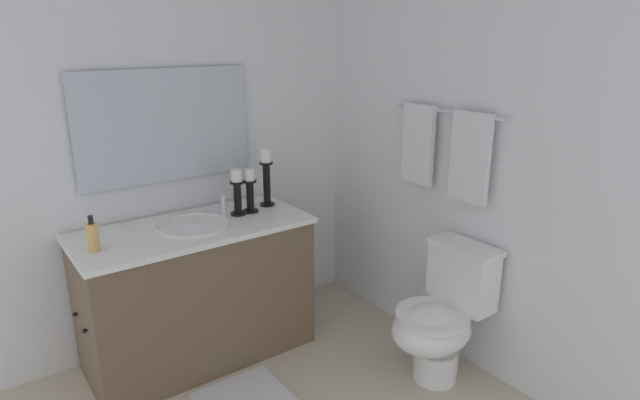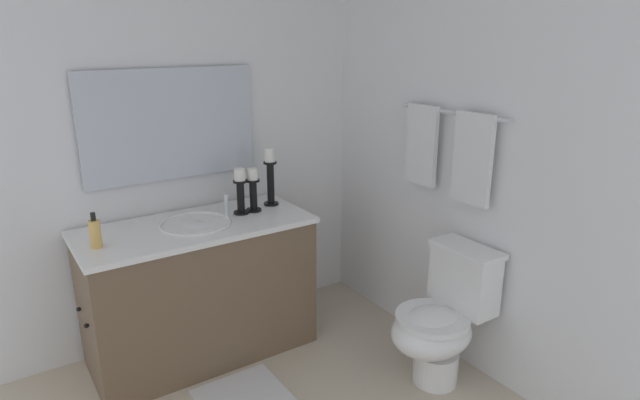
% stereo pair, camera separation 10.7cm
% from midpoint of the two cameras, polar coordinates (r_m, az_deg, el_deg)
% --- Properties ---
extents(wall_back, '(2.48, 0.04, 2.45)m').
position_cam_midpoint_polar(wall_back, '(2.91, 18.13, 4.80)').
color(wall_back, white).
rests_on(wall_back, ground).
extents(wall_left, '(0.04, 2.39, 2.45)m').
position_cam_midpoint_polar(wall_left, '(3.22, -14.10, 6.31)').
color(wall_left, white).
rests_on(wall_left, ground).
extents(vanity_cabinet, '(0.58, 1.28, 0.81)m').
position_cam_midpoint_polar(vanity_cabinet, '(3.18, -11.72, -9.37)').
color(vanity_cabinet, brown).
rests_on(vanity_cabinet, ground).
extents(sink_basin, '(0.40, 0.40, 0.24)m').
position_cam_midpoint_polar(sink_basin, '(3.03, -12.12, -3.22)').
color(sink_basin, white).
rests_on(sink_basin, vanity_cabinet).
extents(mirror, '(0.02, 1.00, 0.63)m').
position_cam_midpoint_polar(mirror, '(3.15, -14.71, 7.77)').
color(mirror, silver).
extents(candle_holder_tall, '(0.09, 0.09, 0.35)m').
position_cam_midpoint_polar(candle_holder_tall, '(3.24, -4.38, 2.69)').
color(candle_holder_tall, black).
rests_on(candle_holder_tall, vanity_cabinet).
extents(candle_holder_short, '(0.09, 0.09, 0.26)m').
position_cam_midpoint_polar(candle_holder_short, '(3.15, -6.19, 1.16)').
color(candle_holder_short, black).
rests_on(candle_holder_short, vanity_cabinet).
extents(candle_holder_mid, '(0.09, 0.09, 0.27)m').
position_cam_midpoint_polar(candle_holder_mid, '(3.11, -7.53, 1.04)').
color(candle_holder_mid, black).
rests_on(candle_holder_mid, vanity_cabinet).
extents(soap_bottle, '(0.06, 0.06, 0.18)m').
position_cam_midpoint_polar(soap_bottle, '(2.82, -21.87, -3.31)').
color(soap_bottle, '#E5B259').
rests_on(soap_bottle, vanity_cabinet).
extents(toilet, '(0.39, 0.54, 0.75)m').
position_cam_midpoint_polar(toilet, '(2.97, 13.85, -12.35)').
color(toilet, white).
rests_on(toilet, ground).
extents(towel_bar, '(0.74, 0.02, 0.02)m').
position_cam_midpoint_polar(towel_bar, '(2.95, 14.83, 9.04)').
color(towel_bar, silver).
extents(towel_near_vanity, '(0.22, 0.03, 0.45)m').
position_cam_midpoint_polar(towel_near_vanity, '(3.10, 11.77, 5.75)').
color(towel_near_vanity, white).
rests_on(towel_near_vanity, towel_bar).
extents(towel_center, '(0.24, 0.03, 0.47)m').
position_cam_midpoint_polar(towel_center, '(2.86, 16.99, 4.18)').
color(towel_center, white).
rests_on(towel_center, towel_bar).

